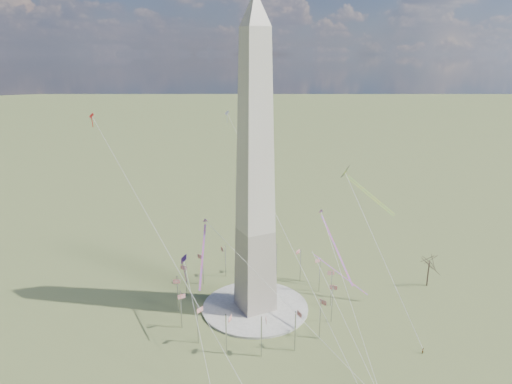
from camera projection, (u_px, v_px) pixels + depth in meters
name	position (u px, v px, depth m)	size (l,w,h in m)	color
ground	(255.00, 308.00, 155.88)	(2000.00, 2000.00, 0.00)	#4B582C
plaza	(255.00, 307.00, 155.77)	(36.00, 36.00, 0.80)	beige
washington_monument	(255.00, 172.00, 142.01)	(15.56, 15.56, 100.00)	#B2A595
flagpole_ring	(255.00, 289.00, 153.78)	(54.40, 54.40, 13.00)	#BABBC1
tree_near	(430.00, 261.00, 168.24)	(8.17, 8.17, 14.30)	#412D27
person_east	(423.00, 351.00, 132.02)	(0.68, 0.44, 1.85)	gray
kite_delta_black	(348.00, 175.00, 163.22)	(16.49, 19.00, 16.96)	black
kite_diamond_purple	(184.00, 262.00, 148.13)	(2.44, 3.62, 10.75)	#3F186F
kite_streamer_left	(331.00, 235.00, 145.80)	(5.32, 24.05, 16.59)	#FF2F28
kite_streamer_mid	(203.00, 244.00, 141.33)	(10.54, 19.82, 14.72)	#FF2F28
kite_streamer_right	(332.00, 267.00, 161.16)	(15.10, 16.09, 14.30)	#FF2F28
kite_small_red	(92.00, 117.00, 152.28)	(1.36, 1.99, 4.95)	red
kite_small_white	(227.00, 114.00, 185.37)	(1.36, 2.21, 5.04)	white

